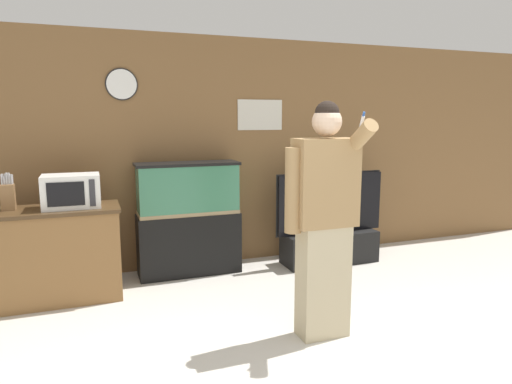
{
  "coord_description": "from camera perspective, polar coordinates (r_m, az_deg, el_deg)",
  "views": [
    {
      "loc": [
        -1.31,
        -2.11,
        1.71
      ],
      "look_at": [
        0.06,
        1.64,
        1.05
      ],
      "focal_mm": 32.0,
      "sensor_mm": 36.0,
      "label": 1
    }
  ],
  "objects": [
    {
      "name": "microwave",
      "position": [
        4.53,
        -22.09,
        0.11
      ],
      "size": [
        0.5,
        0.34,
        0.31
      ],
      "color": "white",
      "rests_on": "counter_island"
    },
    {
      "name": "wall_back_paneled",
      "position": [
        5.27,
        -5.7,
        4.9
      ],
      "size": [
        10.0,
        0.08,
        2.6
      ],
      "color": "brown",
      "rests_on": "ground_plane"
    },
    {
      "name": "knife_block",
      "position": [
        4.65,
        -28.59,
        -0.41
      ],
      "size": [
        0.11,
        0.1,
        0.34
      ],
      "color": "olive",
      "rests_on": "counter_island"
    },
    {
      "name": "aquarium_on_stand",
      "position": [
        5.02,
        -8.44,
        -3.32
      ],
      "size": [
        1.1,
        0.37,
        1.23
      ],
      "color": "black",
      "rests_on": "ground_plane"
    },
    {
      "name": "tv_on_stand",
      "position": [
        5.48,
        9.19,
        -5.51
      ],
      "size": [
        1.35,
        0.4,
        1.08
      ],
      "color": "black",
      "rests_on": "ground_plane"
    },
    {
      "name": "person_standing",
      "position": [
        3.51,
        8.44,
        -3.19
      ],
      "size": [
        0.58,
        0.43,
        1.83
      ],
      "color": "#BCAD89",
      "rests_on": "ground_plane"
    },
    {
      "name": "counter_island",
      "position": [
        4.69,
        -24.88,
        -7.2
      ],
      "size": [
        1.36,
        0.56,
        0.88
      ],
      "color": "brown",
      "rests_on": "ground_plane"
    }
  ]
}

